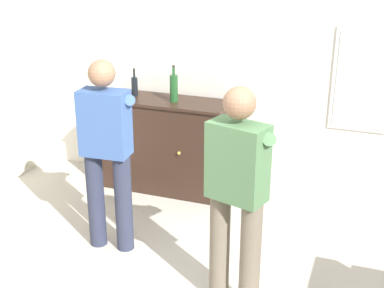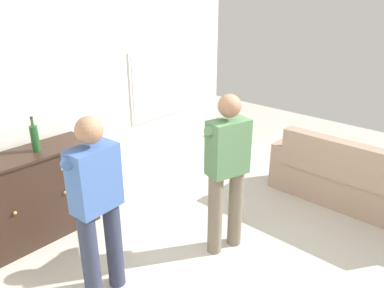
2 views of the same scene
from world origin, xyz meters
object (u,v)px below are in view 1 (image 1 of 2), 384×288
at_px(sideboard_cabinet, 163,145).
at_px(bottle_liquor_amber, 135,86).
at_px(bottle_wine_green, 174,88).
at_px(person_standing_left, 107,147).
at_px(person_standing_right, 238,190).

xyz_separation_m(sideboard_cabinet, bottle_liquor_amber, (-0.33, 0.03, 0.61)).
xyz_separation_m(bottle_wine_green, person_standing_left, (-0.11, -1.21, -0.21)).
bearing_deg(person_standing_right, sideboard_cabinet, 127.65).
bearing_deg(bottle_wine_green, bottle_liquor_amber, 173.49).
xyz_separation_m(sideboard_cabinet, person_standing_right, (1.26, -1.64, 0.43)).
bearing_deg(bottle_liquor_amber, sideboard_cabinet, -5.22).
xyz_separation_m(bottle_liquor_amber, person_standing_right, (1.59, -1.67, -0.18)).
distance_m(sideboard_cabinet, bottle_wine_green, 0.66).
bearing_deg(person_standing_right, bottle_wine_green, 124.88).
bearing_deg(person_standing_right, bottle_liquor_amber, 133.66).
relative_size(sideboard_cabinet, bottle_liquor_amber, 4.76).
bearing_deg(person_standing_right, person_standing_left, 162.00).
relative_size(bottle_wine_green, person_standing_left, 0.22).
bearing_deg(sideboard_cabinet, person_standing_right, -52.35).
bearing_deg(bottle_wine_green, person_standing_left, -95.37).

